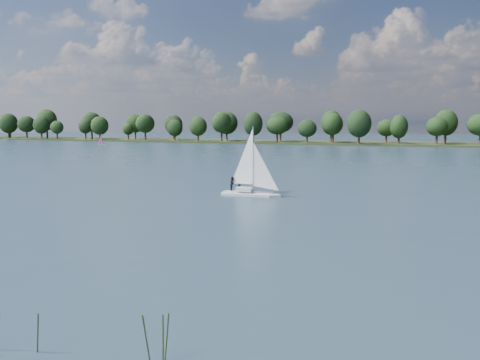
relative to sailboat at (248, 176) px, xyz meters
The scene contains 6 objects.
ground 60.56m from the sailboat, 90.89° to the left, with size 700.00×700.00×0.00m, color #233342.
far_shore 172.52m from the sailboat, 90.31° to the left, with size 660.00×40.00×1.50m, color black.
sailboat is the anchor object (origin of this frame).
dinghy_pink 165.76m from the sailboat, 134.00° to the left, with size 3.05×2.92×4.85m.
pontoon 251.85m from the sailboat, 143.40° to the left, with size 4.00×2.00×0.50m, color #525457.
treeline 169.21m from the sailboat, 94.72° to the left, with size 562.24×73.58×18.68m.
Camera 1 is at (26.56, -22.30, 9.18)m, focal length 40.00 mm.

